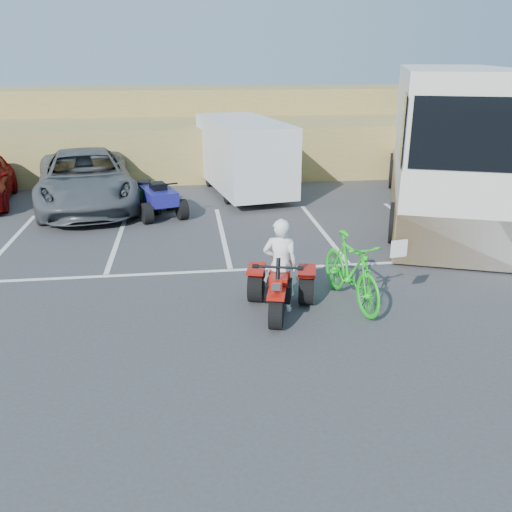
{
  "coord_description": "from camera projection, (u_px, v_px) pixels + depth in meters",
  "views": [
    {
      "loc": [
        -0.86,
        -8.68,
        4.43
      ],
      "look_at": [
        0.33,
        0.55,
        1.0
      ],
      "focal_mm": 38.0,
      "sensor_mm": 36.0,
      "label": 1
    }
  ],
  "objects": [
    {
      "name": "grey_pickup",
      "position": [
        85.0,
        179.0,
        16.83
      ],
      "size": [
        3.9,
        6.57,
        1.71
      ],
      "primitive_type": "imported",
      "rotation": [
        0.0,
        0.0,
        0.18
      ],
      "color": "#4A4E52",
      "rests_on": "ground"
    },
    {
      "name": "quad_atv_blue",
      "position": [
        160.0,
        216.0,
        15.99
      ],
      "size": [
        1.74,
        2.02,
        1.12
      ],
      "primitive_type": null,
      "rotation": [
        0.0,
        0.0,
        0.31
      ],
      "color": "navy",
      "rests_on": "ground"
    },
    {
      "name": "rv_motorhome",
      "position": [
        445.0,
        149.0,
        16.49
      ],
      "size": [
        6.7,
        11.68,
        4.1
      ],
      "rotation": [
        0.0,
        0.0,
        -0.36
      ],
      "color": "silver",
      "rests_on": "ground"
    },
    {
      "name": "parking_stripes",
      "position": [
        259.0,
        244.0,
        13.6
      ],
      "size": [
        28.0,
        5.16,
        0.01
      ],
      "color": "white",
      "rests_on": "ground"
    },
    {
      "name": "ground",
      "position": [
        242.0,
        319.0,
        9.71
      ],
      "size": [
        100.0,
        100.0,
        0.0
      ],
      "primitive_type": "plane",
      "color": "#38383B",
      "rests_on": "ground"
    },
    {
      "name": "red_trike_atv",
      "position": [
        279.0,
        313.0,
        9.97
      ],
      "size": [
        1.66,
        1.97,
        1.11
      ],
      "primitive_type": null,
      "rotation": [
        0.0,
        0.0,
        -0.25
      ],
      "color": "#A81209",
      "rests_on": "ground"
    },
    {
      "name": "green_dirt_bike",
      "position": [
        351.0,
        270.0,
        10.15
      ],
      "size": [
        1.01,
        2.29,
        1.33
      ],
      "primitive_type": "imported",
      "rotation": [
        0.0,
        0.0,
        0.18
      ],
      "color": "#14BF19",
      "rests_on": "ground"
    },
    {
      "name": "rider",
      "position": [
        280.0,
        265.0,
        9.81
      ],
      "size": [
        0.73,
        0.57,
        1.76
      ],
      "primitive_type": "imported",
      "rotation": [
        0.0,
        0.0,
        2.89
      ],
      "color": "white",
      "rests_on": "ground"
    },
    {
      "name": "quad_atv_green",
      "position": [
        145.0,
        209.0,
        16.73
      ],
      "size": [
        1.37,
        1.7,
        1.0
      ],
      "primitive_type": null,
      "rotation": [
        0.0,
        0.0,
        -0.16
      ],
      "color": "#1D5D15",
      "rests_on": "ground"
    },
    {
      "name": "cargo_trailer",
      "position": [
        243.0,
        154.0,
        18.34
      ],
      "size": [
        3.01,
        5.57,
        2.47
      ],
      "rotation": [
        0.0,
        0.0,
        0.18
      ],
      "color": "silver",
      "rests_on": "ground"
    },
    {
      "name": "grass_embankment",
      "position": [
        205.0,
        130.0,
        23.63
      ],
      "size": [
        40.0,
        8.5,
        3.1
      ],
      "color": "olive",
      "rests_on": "ground"
    }
  ]
}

